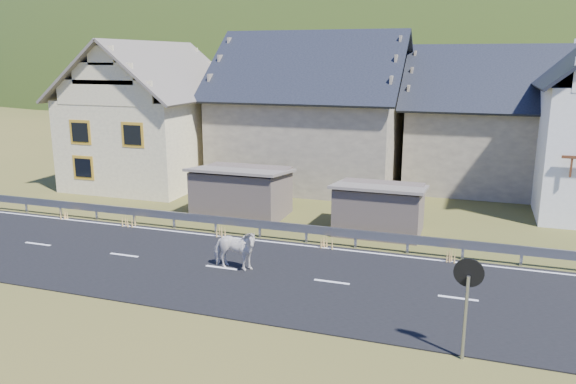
% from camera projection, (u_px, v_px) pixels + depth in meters
% --- Properties ---
extents(ground, '(160.00, 160.00, 0.00)m').
position_uv_depth(ground, '(221.00, 269.00, 19.73)').
color(ground, '#36401B').
rests_on(ground, ground).
extents(road, '(60.00, 7.00, 0.04)m').
position_uv_depth(road, '(221.00, 268.00, 19.73)').
color(road, black).
rests_on(road, ground).
extents(lane_markings, '(60.00, 6.60, 0.01)m').
position_uv_depth(lane_markings, '(221.00, 268.00, 19.72)').
color(lane_markings, silver).
rests_on(lane_markings, road).
extents(guardrail, '(28.10, 0.09, 0.75)m').
position_uv_depth(guardrail, '(260.00, 225.00, 22.99)').
color(guardrail, '#93969B').
rests_on(guardrail, ground).
extents(shed_left, '(4.30, 3.30, 2.40)m').
position_uv_depth(shed_left, '(242.00, 193.00, 26.08)').
color(shed_left, '#66584D').
rests_on(shed_left, ground).
extents(shed_right, '(3.80, 2.90, 2.20)m').
position_uv_depth(shed_right, '(379.00, 209.00, 23.62)').
color(shed_right, '#66584D').
rests_on(shed_right, ground).
extents(house_cream, '(7.80, 9.80, 8.30)m').
position_uv_depth(house_cream, '(152.00, 108.00, 32.88)').
color(house_cream, '#FFF1B7').
rests_on(house_cream, ground).
extents(house_stone_a, '(10.80, 9.80, 8.90)m').
position_uv_depth(house_stone_a, '(314.00, 103.00, 32.77)').
color(house_stone_a, tan).
rests_on(house_stone_a, ground).
extents(house_stone_b, '(9.80, 8.80, 8.10)m').
position_uv_depth(house_stone_b, '(494.00, 112.00, 31.58)').
color(house_stone_b, tan).
rests_on(house_stone_b, ground).
extents(mountain, '(440.00, 280.00, 260.00)m').
position_uv_depth(mountain, '(467.00, 140.00, 188.59)').
color(mountain, '#2B3D10').
rests_on(mountain, ground).
extents(conifer_patch, '(76.00, 50.00, 28.00)m').
position_uv_depth(conifer_patch, '(210.00, 62.00, 136.74)').
color(conifer_patch, black).
rests_on(conifer_patch, ground).
extents(horse, '(0.82, 1.75, 1.47)m').
position_uv_depth(horse, '(234.00, 249.00, 19.40)').
color(horse, silver).
rests_on(horse, road).
extents(traffic_mirror, '(0.72, 0.21, 2.60)m').
position_uv_depth(traffic_mirror, '(468.00, 286.00, 13.47)').
color(traffic_mirror, '#93969B').
rests_on(traffic_mirror, ground).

